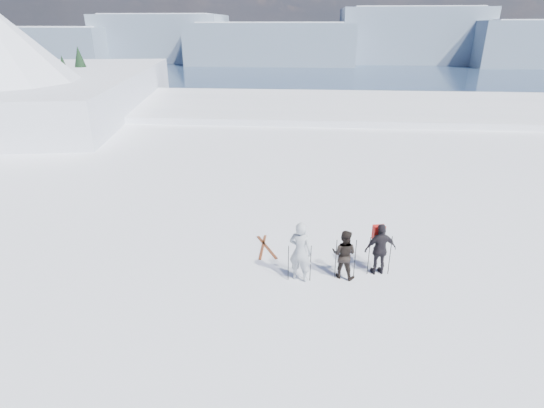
{
  "coord_description": "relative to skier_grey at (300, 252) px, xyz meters",
  "views": [
    {
      "loc": [
        -0.84,
        -8.99,
        7.01
      ],
      "look_at": [
        -1.88,
        3.0,
        1.89
      ],
      "focal_mm": 28.0,
      "sensor_mm": 36.0,
      "label": 1
    }
  ],
  "objects": [
    {
      "name": "lake_basin",
      "position": [
        0.95,
        28.21,
        -7.44
      ],
      "size": [
        820.0,
        820.0,
        71.62
      ],
      "color": "white",
      "rests_on": "ground"
    },
    {
      "name": "far_mountain_range",
      "position": [
        30.55,
        452.99,
        -8.13
      ],
      "size": [
        770.0,
        110.0,
        53.0
      ],
      "color": "slate",
      "rests_on": "ground"
    },
    {
      "name": "near_ridge",
      "position": [
        -25.65,
        27.56,
        -4.42
      ],
      "size": [
        31.37,
        35.68,
        25.62
      ],
      "color": "white",
      "rests_on": "ground"
    },
    {
      "name": "skier_grey",
      "position": [
        0.0,
        0.0,
        0.0
      ],
      "size": [
        0.79,
        0.64,
        1.87
      ],
      "primitive_type": "imported",
      "rotation": [
        0.0,
        0.0,
        2.82
      ],
      "color": "#9EA5AD",
      "rests_on": "ground"
    },
    {
      "name": "skier_dark",
      "position": [
        1.28,
        0.25,
        -0.17
      ],
      "size": [
        0.89,
        0.79,
        1.53
      ],
      "primitive_type": "imported",
      "rotation": [
        0.0,
        0.0,
        2.82
      ],
      "color": "black",
      "rests_on": "ground"
    },
    {
      "name": "skier_pack",
      "position": [
        2.37,
        0.54,
        -0.12
      ],
      "size": [
        1.03,
        0.61,
        1.64
      ],
      "primitive_type": "imported",
      "rotation": [
        0.0,
        0.0,
        3.37
      ],
      "color": "black",
      "rests_on": "ground"
    },
    {
      "name": "backpack",
      "position": [
        2.32,
        0.79,
        0.93
      ],
      "size": [
        0.39,
        0.27,
        0.45
      ],
      "primitive_type": "cube",
      "rotation": [
        0.0,
        0.0,
        3.37
      ],
      "color": "red",
      "rests_on": "skier_pack"
    },
    {
      "name": "ski_poles",
      "position": [
        1.26,
        0.21,
        -0.32
      ],
      "size": [
        3.03,
        0.62,
        1.28
      ],
      "color": "black",
      "rests_on": "ground"
    },
    {
      "name": "skis_loose",
      "position": [
        -1.23,
        1.85,
        -0.92
      ],
      "size": [
        0.86,
        1.7,
        0.03
      ],
      "color": "black",
      "rests_on": "ground"
    }
  ]
}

